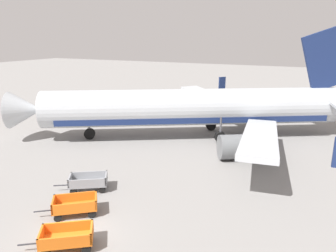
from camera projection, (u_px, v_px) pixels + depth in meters
The scene contains 5 objects.
ground_plane at pixel (76, 238), 16.71m from camera, with size 220.00×220.00×0.00m, color gray.
airplane at pixel (202, 108), 32.96m from camera, with size 34.07×28.41×11.34m.
baggage_cart_second_in_row at pixel (67, 237), 15.73m from camera, with size 3.31×2.67×1.07m.
baggage_cart_third_in_row at pixel (75, 205), 18.74m from camera, with size 3.25×2.77×1.07m.
baggage_cart_fourth_in_row at pixel (88, 182), 21.77m from camera, with size 3.38×2.55×1.07m.
Camera 1 is at (10.72, -10.96, 10.07)m, focal length 34.40 mm.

